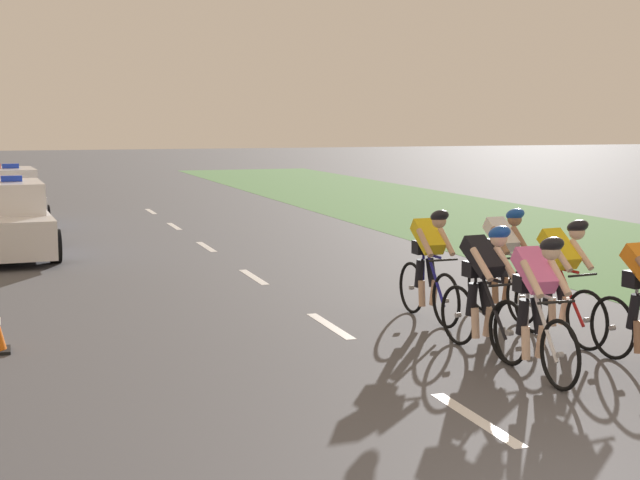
% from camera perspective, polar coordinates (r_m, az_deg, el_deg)
% --- Properties ---
extents(grass_verge, '(7.00, 60.00, 0.01)m').
position_cam_1_polar(grass_verge, '(22.28, 13.96, 0.31)').
color(grass_verge, '#4C7F42').
rests_on(grass_verge, ground).
extents(lane_markings_centre, '(0.14, 25.60, 0.01)m').
position_cam_1_polar(lane_markings_centre, '(15.93, -4.13, -2.28)').
color(lane_markings_centre, white).
rests_on(lane_markings_centre, ground).
extents(cyclist_lead, '(0.42, 1.72, 1.56)m').
position_cam_1_polar(cyclist_lead, '(9.88, 13.21, -3.88)').
color(cyclist_lead, black).
rests_on(cyclist_lead, ground).
extents(cyclist_third, '(0.45, 1.72, 1.56)m').
position_cam_1_polar(cyclist_third, '(10.73, 10.12, -2.91)').
color(cyclist_third, black).
rests_on(cyclist_third, ground).
extents(cyclist_fourth, '(0.46, 1.72, 1.56)m').
position_cam_1_polar(cyclist_fourth, '(11.55, 14.67, -2.29)').
color(cyclist_fourth, black).
rests_on(cyclist_fourth, ground).
extents(cyclist_fifth, '(0.42, 1.72, 1.56)m').
position_cam_1_polar(cyclist_fifth, '(12.43, 6.78, -1.42)').
color(cyclist_fifth, black).
rests_on(cyclist_fifth, ground).
extents(cyclist_sixth, '(0.43, 1.72, 1.56)m').
position_cam_1_polar(cyclist_sixth, '(12.79, 11.23, -1.26)').
color(cyclist_sixth, black).
rests_on(cyclist_sixth, ground).
extents(police_car_nearest, '(2.13, 4.47, 1.59)m').
position_cam_1_polar(police_car_nearest, '(19.35, -19.08, 1.08)').
color(police_car_nearest, white).
rests_on(police_car_nearest, ground).
extents(police_car_second, '(2.18, 4.49, 1.59)m').
position_cam_1_polar(police_car_second, '(24.56, -19.02, 2.35)').
color(police_car_second, silver).
rests_on(police_car_second, ground).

